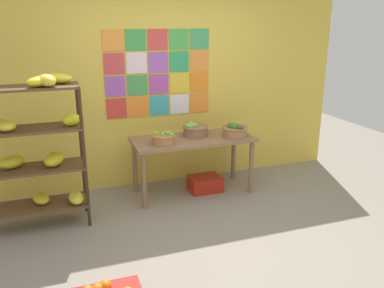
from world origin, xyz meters
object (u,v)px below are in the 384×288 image
at_px(banana_shelf_unit, 34,141).
at_px(produce_crate_under_table, 205,184).
at_px(display_table, 193,145).
at_px(fruit_basket_centre, 235,131).
at_px(fruit_basket_right, 195,130).
at_px(fruit_basket_back_left, 163,138).

distance_m(banana_shelf_unit, produce_crate_under_table, 2.17).
xyz_separation_m(display_table, produce_crate_under_table, (0.16, -0.01, -0.54)).
height_order(banana_shelf_unit, display_table, banana_shelf_unit).
height_order(banana_shelf_unit, fruit_basket_centre, banana_shelf_unit).
height_order(display_table, fruit_basket_right, fruit_basket_right).
bearing_deg(fruit_basket_back_left, fruit_basket_right, 23.18).
bearing_deg(fruit_basket_centre, fruit_basket_right, 155.96).
bearing_deg(fruit_basket_right, produce_crate_under_table, -38.56).
distance_m(banana_shelf_unit, fruit_basket_centre, 2.33).
relative_size(fruit_basket_right, produce_crate_under_table, 0.81).
bearing_deg(fruit_basket_right, fruit_basket_centre, -24.04).
relative_size(fruit_basket_right, fruit_basket_centre, 1.00).
bearing_deg(produce_crate_under_table, banana_shelf_unit, -171.61).
bearing_deg(banana_shelf_unit, fruit_basket_centre, 4.28).
xyz_separation_m(banana_shelf_unit, fruit_basket_back_left, (1.40, 0.18, -0.15)).
xyz_separation_m(banana_shelf_unit, produce_crate_under_table, (1.97, 0.29, -0.85)).
relative_size(banana_shelf_unit, display_table, 1.08).
relative_size(display_table, fruit_basket_back_left, 5.30).
bearing_deg(display_table, fruit_basket_centre, -14.18).
distance_m(display_table, fruit_basket_right, 0.20).
distance_m(fruit_basket_right, produce_crate_under_table, 0.72).
bearing_deg(fruit_basket_back_left, banana_shelf_unit, -172.79).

